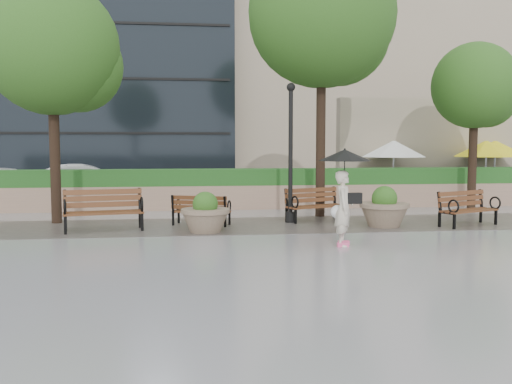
{
  "coord_description": "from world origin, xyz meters",
  "views": [
    {
      "loc": [
        -1.55,
        -12.19,
        2.25
      ],
      "look_at": [
        0.07,
        0.84,
        1.1
      ],
      "focal_mm": 40.0,
      "sensor_mm": 36.0,
      "label": 1
    }
  ],
  "objects": [
    {
      "name": "ground",
      "position": [
        0.0,
        0.0,
        0.0
      ],
      "size": [
        100.0,
        100.0,
        0.0
      ],
      "primitive_type": "plane",
      "color": "gray",
      "rests_on": "ground"
    },
    {
      "name": "car_right",
      "position": [
        -5.26,
        9.75,
        0.71
      ],
      "size": [
        4.55,
        2.37,
        1.43
      ],
      "primitive_type": "imported",
      "rotation": [
        0.0,
        0.0,
        1.78
      ],
      "color": "silver",
      "rests_on": "ground"
    },
    {
      "name": "tree_0",
      "position": [
        -4.97,
        4.18,
        4.67
      ],
      "size": [
        3.7,
        3.64,
        6.62
      ],
      "color": "black",
      "rests_on": "ground"
    },
    {
      "name": "planter_right",
      "position": [
        3.69,
        2.32,
        0.43
      ],
      "size": [
        1.31,
        1.31,
        1.09
      ],
      "color": "#7F6B56",
      "rests_on": "ground"
    },
    {
      "name": "tree_1",
      "position": [
        2.65,
        4.68,
        5.88
      ],
      "size": [
        4.37,
        4.37,
        8.22
      ],
      "color": "black",
      "rests_on": "ground"
    },
    {
      "name": "car_left",
      "position": [
        -8.33,
        10.42,
        0.64
      ],
      "size": [
        4.66,
        2.64,
        1.27
      ],
      "primitive_type": "imported",
      "rotation": [
        0.0,
        0.0,
        1.37
      ],
      "color": "silver",
      "rests_on": "ground"
    },
    {
      "name": "patio_umb_white",
      "position": [
        6.27,
        8.54,
        1.99
      ],
      "size": [
        2.5,
        2.5,
        2.3
      ],
      "color": "black",
      "rests_on": "ground"
    },
    {
      "name": "cobble_strip",
      "position": [
        0.0,
        3.0,
        0.01
      ],
      "size": [
        28.0,
        3.2,
        0.01
      ],
      "primitive_type": "cube",
      "color": "#383330",
      "rests_on": "ground"
    },
    {
      "name": "hedge_wall",
      "position": [
        0.0,
        7.0,
        0.66
      ],
      "size": [
        24.0,
        0.8,
        1.35
      ],
      "color": "#9E7D66",
      "rests_on": "ground"
    },
    {
      "name": "lamppost",
      "position": [
        1.36,
        3.41,
        1.7
      ],
      "size": [
        0.28,
        0.28,
        3.88
      ],
      "color": "black",
      "rests_on": "ground"
    },
    {
      "name": "pedestrian",
      "position": [
        1.86,
        -0.22,
        1.27
      ],
      "size": [
        1.14,
        1.14,
        2.09
      ],
      "rotation": [
        0.0,
        0.0,
        1.22
      ],
      "color": "beige",
      "rests_on": "ground"
    },
    {
      "name": "bench_3",
      "position": [
        2.13,
        3.64,
        0.28
      ],
      "size": [
        1.86,
        1.26,
        0.93
      ],
      "rotation": [
        0.0,
        0.0,
        0.36
      ],
      "color": "brown",
      "rests_on": "ground"
    },
    {
      "name": "bench_2",
      "position": [
        -1.14,
        3.16,
        0.25
      ],
      "size": [
        1.64,
        1.09,
        0.83
      ],
      "rotation": [
        0.0,
        0.0,
        2.8
      ],
      "color": "brown",
      "rests_on": "ground"
    },
    {
      "name": "cafe_wall",
      "position": [
        9.5,
        10.0,
        2.0
      ],
      "size": [
        10.0,
        0.6,
        4.0
      ],
      "primitive_type": "cube",
      "color": "tan",
      "rests_on": "ground"
    },
    {
      "name": "bldg_stone",
      "position": [
        10.0,
        23.0,
        10.0
      ],
      "size": [
        18.0,
        10.0,
        20.0
      ],
      "primitive_type": "cube",
      "color": "tan",
      "rests_on": "ground"
    },
    {
      "name": "planter_left",
      "position": [
        -1.07,
        1.97,
        0.4
      ],
      "size": [
        1.22,
        1.22,
        1.02
      ],
      "color": "#7F6B56",
      "rests_on": "ground"
    },
    {
      "name": "patio_umb_yellow_a",
      "position": [
        9.91,
        8.44,
        1.99
      ],
      "size": [
        2.5,
        2.5,
        2.3
      ],
      "color": "black",
      "rests_on": "ground"
    },
    {
      "name": "asphalt_street",
      "position": [
        0.0,
        11.0,
        0.0
      ],
      "size": [
        40.0,
        7.0,
        0.0
      ],
      "primitive_type": "cube",
      "color": "black",
      "rests_on": "ground"
    },
    {
      "name": "bench_1",
      "position": [
        -3.61,
        2.46,
        0.31
      ],
      "size": [
        2.05,
        1.11,
        1.05
      ],
      "rotation": [
        0.0,
        0.0,
        0.18
      ],
      "color": "brown",
      "rests_on": "ground"
    },
    {
      "name": "patio_umb_yellow_b",
      "position": [
        10.44,
        8.71,
        1.99
      ],
      "size": [
        2.5,
        2.5,
        2.3
      ],
      "color": "black",
      "rests_on": "ground"
    },
    {
      "name": "bench_4",
      "position": [
        5.98,
        2.17,
        0.28
      ],
      "size": [
        1.86,
        1.32,
        0.93
      ],
      "rotation": [
        0.0,
        0.0,
        0.41
      ],
      "color": "brown",
      "rests_on": "ground"
    },
    {
      "name": "cafe_hedge",
      "position": [
        9.0,
        7.8,
        0.45
      ],
      "size": [
        8.0,
        0.5,
        0.9
      ],
      "primitive_type": "cube",
      "color": "#164317",
      "rests_on": "ground"
    },
    {
      "name": "tree_2",
      "position": [
        8.12,
        5.85,
        3.99
      ],
      "size": [
        3.0,
        2.83,
        5.53
      ],
      "color": "black",
      "rests_on": "ground"
    }
  ]
}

